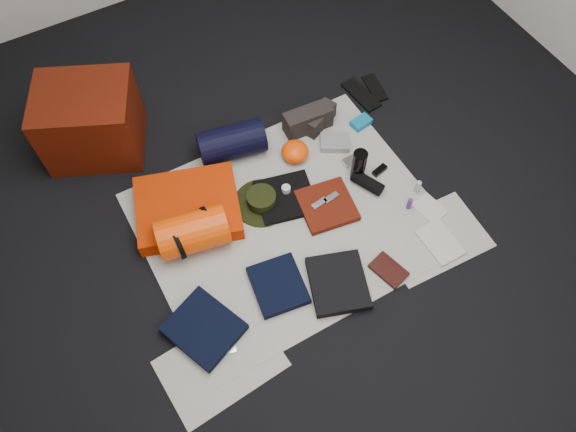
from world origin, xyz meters
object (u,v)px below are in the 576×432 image
paperback_book (389,270)px  water_bottle (359,165)px  compact_camera (350,161)px  red_cabinet (90,121)px  sleeping_pad (188,208)px  stuff_sack (193,232)px  navy_duffel (232,142)px

paperback_book → water_bottle: bearing=57.0°
water_bottle → compact_camera: (0.01, 0.10, -0.09)m
red_cabinet → compact_camera: size_ratio=5.90×
red_cabinet → sleeping_pad: (0.27, -0.72, -0.17)m
sleeping_pad → paperback_book: size_ratio=2.99×
sleeping_pad → stuff_sack: stuff_sack is taller
red_cabinet → stuff_sack: bearing=-51.2°
sleeping_pad → water_bottle: 1.02m
water_bottle → paperback_book: (-0.20, -0.61, -0.09)m
water_bottle → paperback_book: water_bottle is taller
water_bottle → compact_camera: water_bottle is taller
compact_camera → red_cabinet: bearing=145.6°
stuff_sack → paperback_book: stuff_sack is taller
red_cabinet → paperback_book: bearing=-31.4°
water_bottle → paperback_book: 0.65m
navy_duffel → paperback_book: size_ratio=2.06×
stuff_sack → compact_camera: (1.04, 0.03, -0.09)m
navy_duffel → paperback_book: bearing=-60.4°
stuff_sack → navy_duffel: stuff_sack is taller
paperback_book → stuff_sack: bearing=125.7°
navy_duffel → sleeping_pad: bearing=-136.3°
sleeping_pad → navy_duffel: 0.49m
stuff_sack → compact_camera: stuff_sack is taller
red_cabinet → sleeping_pad: size_ratio=0.94×
sleeping_pad → stuff_sack: size_ratio=1.51×
sleeping_pad → paperback_book: bearing=-47.9°
red_cabinet → navy_duffel: 0.84m
navy_duffel → water_bottle: size_ratio=1.84×
red_cabinet → water_bottle: 1.60m
sleeping_pad → navy_duffel: size_ratio=1.45×
sleeping_pad → compact_camera: 1.01m
navy_duffel → water_bottle: water_bottle is taller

